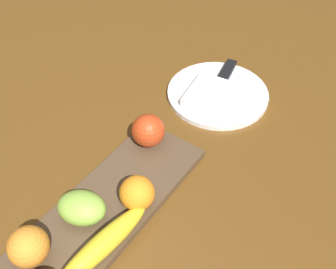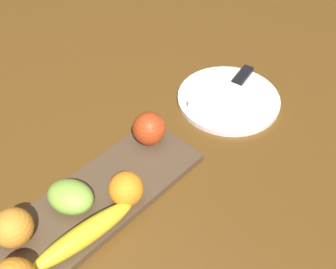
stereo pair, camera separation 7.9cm
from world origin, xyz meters
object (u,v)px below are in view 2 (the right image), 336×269
grape_bunch (69,198)px  folded_napkin (223,101)px  banana (85,234)px  dinner_plate (230,100)px  apple (149,128)px  knife (239,81)px  fruit_tray (88,210)px  orange_center (13,227)px  orange_near_apple (126,189)px

grape_bunch → folded_napkin: size_ratio=0.74×
banana → dinner_plate: banana is taller
folded_napkin → grape_bunch: bearing=-3.2°
apple → knife: apple is taller
fruit_tray → grape_bunch: (0.02, -0.02, 0.03)m
orange_center → knife: size_ratio=0.36×
apple → knife: size_ratio=0.37×
grape_bunch → folded_napkin: grape_bunch is taller
orange_near_apple → dinner_plate: (-0.35, -0.04, -0.04)m
grape_bunch → knife: size_ratio=0.47×
orange_near_apple → folded_napkin: size_ratio=0.54×
fruit_tray → orange_near_apple: size_ratio=7.64×
orange_center → folded_napkin: size_ratio=0.57×
fruit_tray → orange_near_apple: bearing=148.2°
fruit_tray → folded_napkin: (-0.38, 0.00, 0.01)m
orange_center → knife: 0.59m
fruit_tray → banana: bearing=50.6°
fruit_tray → apple: 0.20m
dinner_plate → grape_bunch: bearing=-2.9°
dinner_plate → folded_napkin: (0.03, 0.00, 0.02)m
orange_center → folded_napkin: 0.50m
apple → orange_center: apple is taller
apple → grape_bunch: 0.21m
orange_center → folded_napkin: orange_center is taller
dinner_plate → knife: (-0.06, -0.02, 0.01)m
dinner_plate → banana: bearing=6.2°
orange_center → apple: bearing=-179.8°
orange_near_apple → folded_napkin: orange_near_apple is taller
orange_near_apple → dinner_plate: orange_near_apple is taller
grape_bunch → dinner_plate: 0.43m
fruit_tray → dinner_plate: bearing=180.0°
dinner_plate → folded_napkin: folded_napkin is taller
banana → knife: bearing=-166.4°
orange_near_apple → orange_center: size_ratio=0.95×
orange_center → grape_bunch: 0.10m
banana → dinner_plate: bearing=-167.8°
apple → folded_napkin: apple is taller
orange_near_apple → orange_center: orange_center is taller
orange_center → grape_bunch: size_ratio=0.77×
dinner_plate → orange_near_apple: bearing=6.1°
apple → banana: size_ratio=0.35×
fruit_tray → apple: (-0.19, -0.04, 0.04)m
banana → apple: bearing=-153.7°
banana → grape_bunch: size_ratio=2.24×
orange_center → folded_napkin: (-0.50, 0.04, -0.03)m
grape_bunch → folded_napkin: 0.40m
dinner_plate → knife: 0.06m
banana → dinner_plate: 0.46m
orange_center → dinner_plate: bearing=176.2°
fruit_tray → orange_near_apple: (-0.06, 0.04, 0.04)m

